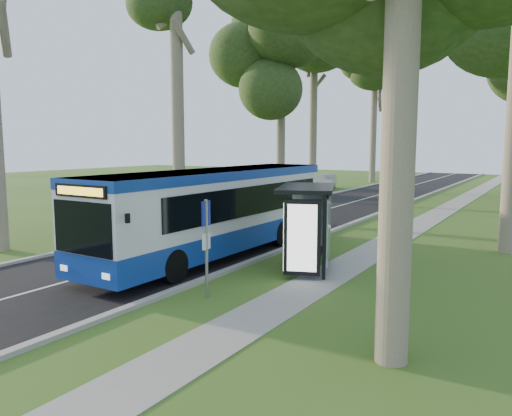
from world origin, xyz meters
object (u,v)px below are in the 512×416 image
(bus_stop_sign, at_px, (206,237))
(litter_bin, at_px, (323,232))
(bus, at_px, (216,212))
(car_white, at_px, (306,187))
(car_silver, at_px, (327,182))
(bus_shelter, at_px, (305,212))

(bus_stop_sign, distance_m, litter_bin, 8.72)
(bus, distance_m, car_white, 21.82)
(bus, bearing_deg, car_silver, 105.85)
(car_white, relative_size, car_silver, 1.07)
(bus_shelter, bearing_deg, litter_bin, 85.69)
(bus_stop_sign, bearing_deg, car_white, 106.33)
(bus_shelter, relative_size, car_white, 0.83)
(bus_shelter, distance_m, car_silver, 30.63)
(litter_bin, bearing_deg, car_white, 117.81)
(car_white, height_order, car_silver, car_white)
(bus_shelter, distance_m, car_white, 23.65)
(bus, distance_m, car_silver, 28.96)
(litter_bin, relative_size, car_silver, 0.22)
(litter_bin, distance_m, car_white, 18.76)
(bus_stop_sign, relative_size, bus_shelter, 0.74)
(bus, relative_size, bus_shelter, 3.34)
(bus, xyz_separation_m, car_silver, (-7.62, 27.93, -0.99))
(litter_bin, bearing_deg, bus_stop_sign, -87.42)
(bus_stop_sign, distance_m, car_white, 26.83)
(bus_shelter, relative_size, car_silver, 0.88)
(bus, relative_size, car_silver, 2.95)
(bus, relative_size, litter_bin, 13.30)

